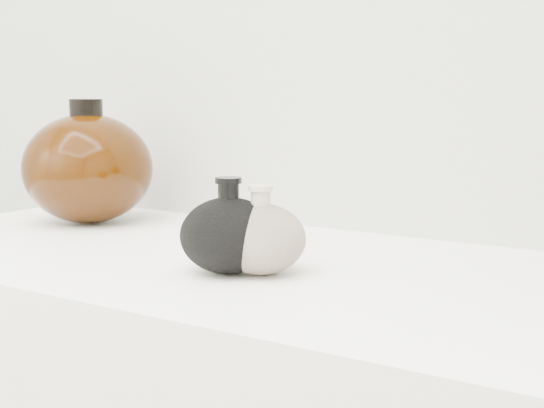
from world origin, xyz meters
The scene contains 3 objects.
black_gourd_vase centered at (0.00, 0.88, 0.94)m, with size 0.12×0.12×0.11m.
cream_gourd_vase centered at (0.03, 0.90, 0.94)m, with size 0.11×0.11×0.10m.
left_round_pot centered at (-0.40, 1.04, 0.99)m, with size 0.27×0.27×0.20m.
Camera 1 is at (0.50, 0.20, 1.10)m, focal length 50.00 mm.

